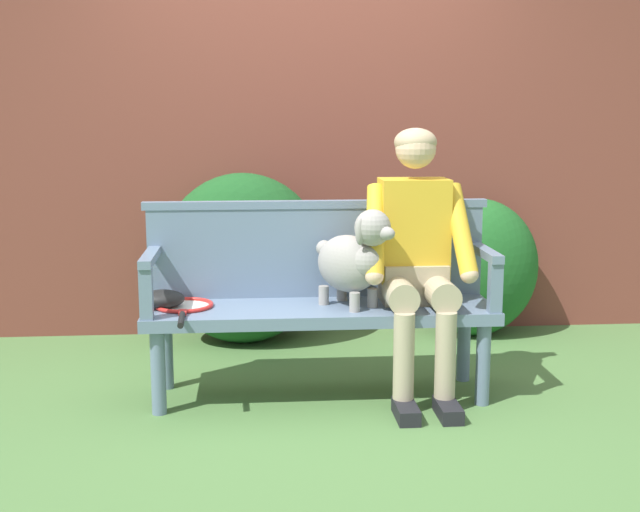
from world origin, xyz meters
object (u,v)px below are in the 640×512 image
(dog_on_bench, at_px, (355,258))
(baseball_glove, at_px, (162,299))
(person_seated, at_px, (416,251))
(garden_bench, at_px, (320,318))
(tennis_racket, at_px, (184,306))

(dog_on_bench, xyz_separation_m, baseball_glove, (-0.94, 0.06, -0.20))
(dog_on_bench, relative_size, baseball_glove, 2.25)
(person_seated, xyz_separation_m, dog_on_bench, (-0.31, -0.03, -0.02))
(garden_bench, height_order, dog_on_bench, dog_on_bench)
(garden_bench, distance_m, baseball_glove, 0.78)
(dog_on_bench, distance_m, tennis_racket, 0.87)
(garden_bench, relative_size, dog_on_bench, 3.49)
(person_seated, height_order, dog_on_bench, person_seated)
(garden_bench, distance_m, dog_on_bench, 0.35)
(tennis_racket, relative_size, baseball_glove, 2.57)
(person_seated, distance_m, tennis_racket, 1.17)
(tennis_racket, bearing_deg, dog_on_bench, -3.03)
(tennis_racket, bearing_deg, person_seated, -0.51)
(person_seated, height_order, tennis_racket, person_seated)
(garden_bench, height_order, tennis_racket, tennis_racket)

